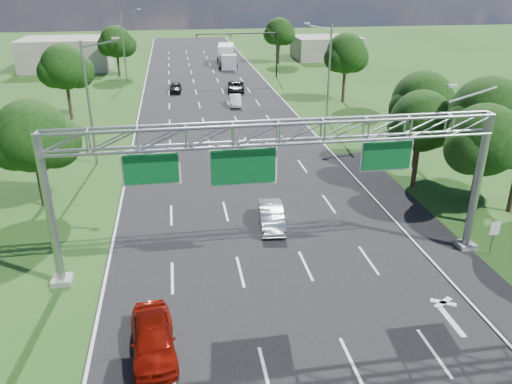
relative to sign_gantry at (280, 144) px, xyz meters
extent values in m
plane|color=#224815|center=(-0.33, 18.00, -6.89)|extent=(220.00, 220.00, 0.00)
cube|color=black|center=(-0.33, 18.00, -6.89)|extent=(18.00, 180.00, 0.02)
cube|color=black|center=(9.87, 2.00, -6.89)|extent=(3.00, 30.00, 0.02)
cube|color=gray|center=(11.17, 0.00, -6.74)|extent=(1.00, 1.00, 0.30)
cylinder|color=gray|center=(11.17, 0.00, -2.89)|extent=(0.44, 0.44, 8.00)
cube|color=gray|center=(-11.33, 0.00, -6.74)|extent=(1.00, 1.00, 0.30)
cylinder|color=gray|center=(-11.33, 0.00, -2.89)|extent=(0.40, 0.40, 8.00)
cylinder|color=gray|center=(9.97, 0.00, 2.11)|extent=(2.54, 0.12, 0.79)
cube|color=beige|center=(8.77, 0.00, 2.61)|extent=(0.50, 0.22, 0.12)
cube|color=white|center=(-6.33, -0.02, -0.89)|extent=(2.80, 0.05, 1.70)
cube|color=#0A5624|center=(-6.33, -0.08, -0.89)|extent=(2.62, 0.05, 1.52)
cube|color=white|center=(-1.83, -0.02, -1.04)|extent=(3.40, 0.05, 2.00)
cube|color=#0A5624|center=(-1.83, -0.08, -1.04)|extent=(3.22, 0.05, 1.82)
cube|color=white|center=(5.67, -0.02, -0.89)|extent=(2.80, 0.05, 1.70)
cube|color=#0A5624|center=(5.67, -0.08, -0.89)|extent=(2.62, 0.05, 1.52)
cylinder|color=gray|center=(12.07, -1.00, -5.89)|extent=(0.06, 0.06, 2.00)
cube|color=white|center=(12.07, -1.03, -5.19)|extent=(0.60, 0.04, 0.80)
cylinder|color=black|center=(10.67, 53.00, -3.39)|extent=(0.24, 0.24, 7.00)
cylinder|color=black|center=(4.67, 53.00, -0.29)|extent=(12.00, 0.18, 0.18)
imported|color=black|center=(-1.33, 53.00, -0.84)|extent=(0.18, 0.22, 1.10)
imported|color=black|center=(3.67, 53.00, -0.84)|extent=(0.18, 0.22, 1.10)
imported|color=black|center=(8.67, 53.00, -0.84)|extent=(0.18, 0.22, 1.10)
cylinder|color=gray|center=(-11.83, 18.00, -1.89)|extent=(0.20, 0.20, 10.00)
cylinder|color=gray|center=(-10.53, 18.00, 2.81)|extent=(2.78, 0.12, 0.60)
cube|color=beige|center=(-9.23, 18.00, 3.21)|extent=(0.55, 0.22, 0.12)
cylinder|color=gray|center=(-11.83, 53.00, -1.89)|extent=(0.20, 0.20, 10.00)
cylinder|color=gray|center=(-10.53, 53.00, 2.81)|extent=(2.78, 0.12, 0.60)
cube|color=beige|center=(-9.23, 53.00, 3.21)|extent=(0.55, 0.22, 0.12)
cylinder|color=gray|center=(11.17, 28.00, -1.89)|extent=(0.20, 0.20, 10.00)
cylinder|color=gray|center=(9.87, 28.00, 2.81)|extent=(2.78, 0.12, 0.60)
cube|color=beige|center=(8.57, 28.00, 3.21)|extent=(0.55, 0.22, 0.12)
cylinder|color=#2D2116|center=(13.17, 3.00, -5.02)|extent=(0.36, 0.36, 3.74)
sphere|color=black|center=(13.17, 3.00, -1.39)|extent=(4.40, 4.40, 4.40)
sphere|color=black|center=(14.27, 3.40, -1.94)|extent=(3.30, 3.30, 3.30)
sphere|color=black|center=(12.18, 2.70, -1.83)|extent=(3.08, 3.08, 3.08)
cylinder|color=#2D2116|center=(15.17, 6.00, -4.80)|extent=(0.36, 0.36, 4.18)
sphere|color=black|center=(15.17, 6.00, -0.71)|extent=(5.00, 5.00, 5.00)
sphere|color=black|center=(16.42, 6.40, -1.34)|extent=(3.75, 3.75, 3.75)
sphere|color=black|center=(14.04, 5.70, -1.21)|extent=(3.50, 3.50, 3.50)
cylinder|color=#2D2116|center=(12.17, 9.00, -5.24)|extent=(0.36, 0.36, 3.30)
sphere|color=black|center=(12.17, 9.00, -1.83)|extent=(4.40, 4.40, 4.40)
sphere|color=black|center=(13.27, 9.40, -2.38)|extent=(3.30, 3.30, 3.30)
sphere|color=black|center=(11.18, 8.70, -2.27)|extent=(3.08, 3.08, 3.08)
sphere|color=black|center=(15.63, 3.70, -1.99)|extent=(3.22, 3.22, 3.22)
cylinder|color=#2D2116|center=(14.17, 13.00, -5.13)|extent=(0.36, 0.36, 3.52)
sphere|color=black|center=(14.17, 13.00, -1.45)|extent=(4.80, 4.80, 4.80)
sphere|color=black|center=(15.37, 13.40, -2.05)|extent=(3.60, 3.60, 3.60)
sphere|color=black|center=(13.09, 12.70, -1.93)|extent=(3.36, 3.36, 3.36)
cylinder|color=#2D2116|center=(-14.33, 10.00, -5.35)|extent=(0.36, 0.36, 3.08)
sphere|color=black|center=(-14.33, 10.00, -1.89)|extent=(4.80, 4.80, 4.80)
sphere|color=black|center=(-13.13, 10.40, -2.49)|extent=(3.60, 3.60, 3.60)
sphere|color=black|center=(-15.41, 9.70, -2.37)|extent=(3.36, 3.36, 3.36)
cylinder|color=#2D2116|center=(-16.33, 33.00, -5.02)|extent=(0.36, 0.36, 3.74)
sphere|color=black|center=(-16.33, 33.00, -1.23)|extent=(4.80, 4.80, 4.80)
sphere|color=black|center=(-15.13, 33.40, -1.83)|extent=(3.60, 3.60, 3.60)
sphere|color=black|center=(-17.41, 32.70, -1.71)|extent=(3.36, 3.36, 3.36)
cylinder|color=#2D2116|center=(-13.33, 58.00, -5.24)|extent=(0.36, 0.36, 3.30)
sphere|color=black|center=(-13.33, 58.00, -1.67)|extent=(4.80, 4.80, 4.80)
sphere|color=black|center=(-12.13, 58.40, -2.27)|extent=(3.60, 3.60, 3.60)
sphere|color=black|center=(-14.41, 57.70, -2.15)|extent=(3.36, 3.36, 3.36)
cylinder|color=#2D2116|center=(15.67, 36.00, -4.91)|extent=(0.36, 0.36, 3.96)
sphere|color=black|center=(15.67, 36.00, -1.01)|extent=(4.80, 4.80, 4.80)
sphere|color=black|center=(16.87, 36.40, -1.61)|extent=(3.60, 3.60, 3.60)
sphere|color=black|center=(14.59, 35.70, -1.49)|extent=(3.36, 3.36, 3.36)
cylinder|color=#2D2116|center=(13.67, 66.00, -5.13)|extent=(0.36, 0.36, 3.52)
sphere|color=black|center=(13.67, 66.00, -1.45)|extent=(4.80, 4.80, 4.80)
sphere|color=black|center=(14.87, 66.40, -2.05)|extent=(3.60, 3.60, 3.60)
sphere|color=black|center=(12.59, 65.70, -1.93)|extent=(3.36, 3.36, 3.36)
cube|color=gray|center=(-22.33, 66.00, -4.39)|extent=(14.00, 10.00, 5.00)
cube|color=gray|center=(23.67, 70.00, -4.89)|extent=(12.00, 9.00, 4.00)
imported|color=#8F1106|center=(-6.53, -6.03, -6.13)|extent=(2.17, 4.60, 1.52)
imported|color=silver|center=(0.51, 4.49, -6.21)|extent=(1.85, 4.28, 1.37)
imported|color=black|center=(3.23, 43.87, -6.23)|extent=(2.74, 4.99, 1.32)
imported|color=black|center=(-4.85, 44.87, -6.24)|extent=(1.77, 3.90, 1.30)
imported|color=#B9B9B9|center=(2.17, 36.07, -6.24)|extent=(1.69, 4.05, 1.30)
cube|color=silver|center=(4.29, 65.92, -5.10)|extent=(3.36, 6.79, 3.27)
cube|color=silver|center=(4.29, 61.35, -5.69)|extent=(2.77, 2.67, 2.39)
cylinder|color=black|center=(3.10, 61.57, -6.35)|extent=(0.38, 1.09, 1.09)
cylinder|color=black|center=(5.49, 61.57, -6.35)|extent=(0.38, 1.09, 1.09)
cylinder|color=black|center=(3.10, 68.10, -6.35)|extent=(0.38, 1.09, 1.09)
cylinder|color=black|center=(5.49, 68.10, -6.35)|extent=(0.38, 1.09, 1.09)
camera|label=1|loc=(-4.97, -23.05, 7.72)|focal=35.00mm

